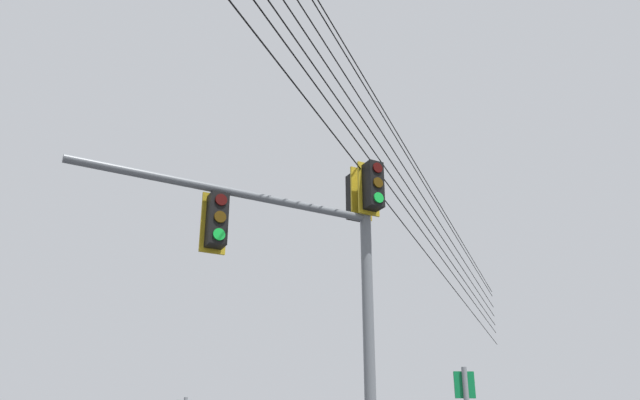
# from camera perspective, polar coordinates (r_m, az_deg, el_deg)

# --- Properties ---
(signal_mast_assembly) EXTENTS (4.81, 3.61, 7.28)m
(signal_mast_assembly) POSITION_cam_1_polar(r_m,az_deg,el_deg) (11.72, 0.51, -5.58)
(signal_mast_assembly) COLOR slate
(signal_mast_assembly) RESTS_ON ground
(overhead_wire_span) EXTENTS (8.45, 31.67, 2.76)m
(overhead_wire_span) POSITION_cam_1_polar(r_m,az_deg,el_deg) (14.61, 5.49, 4.18)
(overhead_wire_span) COLOR black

